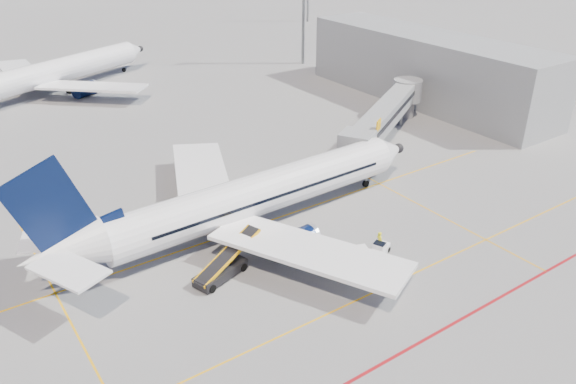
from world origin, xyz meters
name	(u,v)px	position (x,y,z in m)	size (l,w,h in m)	color
ground	(322,259)	(0.00, 0.00, 0.00)	(420.00, 420.00, 0.00)	gray
apron_markings	(347,283)	(-0.58, -3.91, 0.01)	(90.00, 35.12, 0.01)	#EDA50C
jet_bridge	(388,112)	(23.51, 16.91, 3.74)	(23.55, 15.78, 6.30)	#909498
terminal_block	(426,68)	(39.95, 26.00, 5.00)	(10.00, 42.00, 10.00)	#909498
main_aircraft	(246,199)	(-2.80, 7.77, 3.22)	(39.93, 34.78, 11.64)	white
second_aircraft	(52,73)	(-5.93, 62.50, 3.22)	(37.23, 31.40, 11.48)	white
baggage_tug	(380,248)	(4.46, -2.33, 0.62)	(2.14, 1.77, 1.30)	white
cargo_dolly	(350,259)	(0.95, -2.46, 0.98)	(3.55, 2.44, 1.79)	black
belt_loader	(222,269)	(-8.27, 2.54, 0.72)	(6.93, 3.53, 2.80)	black
ramp_worker	(379,241)	(4.86, -1.76, 0.92)	(0.67, 0.44, 1.84)	yellow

